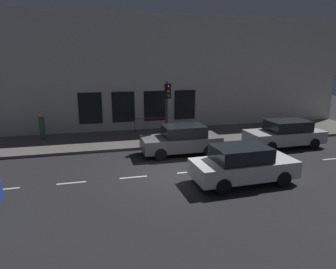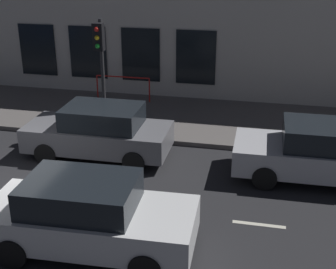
# 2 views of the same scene
# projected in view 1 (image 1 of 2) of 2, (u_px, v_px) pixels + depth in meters

# --- Properties ---
(ground_plane) EXTENTS (60.00, 60.00, 0.00)m
(ground_plane) POSITION_uv_depth(u_px,v_px,m) (169.00, 174.00, 13.65)
(ground_plane) COLOR #232326
(sidewalk) EXTENTS (4.50, 32.00, 0.15)m
(sidewalk) POSITION_uv_depth(u_px,v_px,m) (145.00, 138.00, 19.51)
(sidewalk) COLOR #5B5654
(sidewalk) RESTS_ON ground
(building_facade) EXTENTS (0.65, 32.00, 8.03)m
(building_facade) POSITION_uv_depth(u_px,v_px,m) (138.00, 74.00, 20.95)
(building_facade) COLOR beige
(building_facade) RESTS_ON ground
(lane_centre_line) EXTENTS (0.12, 27.20, 0.01)m
(lane_centre_line) POSITION_uv_depth(u_px,v_px,m) (190.00, 172.00, 13.88)
(lane_centre_line) COLOR beige
(lane_centre_line) RESTS_ON ground
(traffic_light) EXTENTS (0.46, 0.32, 3.66)m
(traffic_light) POSITION_uv_depth(u_px,v_px,m) (167.00, 100.00, 17.21)
(traffic_light) COLOR #2D2D30
(traffic_light) RESTS_ON sidewalk
(parked_car_1) EXTENTS (1.90, 4.25, 1.58)m
(parked_car_1) POSITION_uv_depth(u_px,v_px,m) (182.00, 140.00, 16.37)
(parked_car_1) COLOR slate
(parked_car_1) RESTS_ON ground
(parked_car_2) EXTENTS (2.04, 4.37, 1.58)m
(parked_car_2) POSITION_uv_depth(u_px,v_px,m) (243.00, 164.00, 12.56)
(parked_car_2) COLOR silver
(parked_car_2) RESTS_ON ground
(parked_car_3) EXTENTS (1.97, 4.53, 1.58)m
(parked_car_3) POSITION_uv_depth(u_px,v_px,m) (285.00, 134.00, 17.70)
(parked_car_3) COLOR #B7B7BC
(parked_car_3) RESTS_ON ground
(pedestrian_0) EXTENTS (0.36, 0.36, 1.62)m
(pedestrian_0) POSITION_uv_depth(u_px,v_px,m) (42.00, 127.00, 18.82)
(pedestrian_0) COLOR #336B38
(pedestrian_0) RESTS_ON sidewalk
(red_railing) EXTENTS (0.05, 2.19, 0.97)m
(red_railing) POSITION_uv_depth(u_px,v_px,m) (150.00, 121.00, 20.74)
(red_railing) COLOR red
(red_railing) RESTS_ON sidewalk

